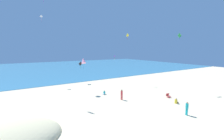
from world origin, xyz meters
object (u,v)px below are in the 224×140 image
beach_chair_far_right (168,95)px  kite_white (41,17)px  person_1 (122,94)px  person_3 (176,101)px  kite_black (80,64)px  kite_yellow (127,35)px  person_0 (104,93)px  person_2 (187,107)px  kite_purple (115,56)px  kite_pink (83,61)px  kite_green (179,36)px

beach_chair_far_right → kite_white: (-14.08, 21.55, 13.74)m
person_1 → person_3: person_1 is taller
kite_black → kite_yellow: bearing=-30.7°
person_0 → kite_black: bearing=-119.7°
person_1 → person_2: size_ratio=0.97×
kite_purple → kite_white: 19.93m
person_0 → kite_pink: (-2.31, 2.84, 5.16)m
person_1 → kite_black: size_ratio=0.86×
kite_purple → kite_white: (-17.95, 0.67, 8.62)m
person_0 → kite_green: bearing=130.4°
kite_black → person_1: bearing=-86.4°
person_2 → kite_yellow: size_ratio=1.19×
kite_pink → kite_purple: bearing=40.2°
person_1 → kite_white: 24.05m
person_0 → kite_black: (-0.03, 10.34, 3.91)m
person_2 → person_0: bearing=127.9°
kite_black → person_0: bearing=-89.8°
person_1 → kite_black: bearing=-114.2°
person_0 → beach_chair_far_right: bearing=109.3°
kite_pink → kite_purple: (13.69, 11.55, -0.00)m
kite_yellow → kite_purple: bearing=73.3°
person_1 → kite_yellow: (7.78, 8.85, 9.29)m
kite_yellow → kite_green: 10.38m
person_0 → person_2: 12.39m
person_2 → kite_purple: size_ratio=1.18×
kite_purple → kite_yellow: kite_yellow is taller
person_2 → kite_white: bearing=130.9°
kite_white → kite_green: (18.99, -19.51, -4.45)m
person_0 → kite_yellow: kite_yellow is taller
person_2 → kite_yellow: 19.89m
person_1 → person_3: 7.45m
person_3 → kite_green: size_ratio=0.60×
kite_pink → person_2: bearing=-67.0°
person_1 → kite_pink: bearing=-91.9°
kite_green → beach_chair_far_right: bearing=-157.4°
person_0 → person_1: bearing=73.1°
beach_chair_far_right → person_0: 9.93m
beach_chair_far_right → kite_white: size_ratio=0.49×
kite_purple → person_0: bearing=-128.3°
kite_yellow → kite_black: (-8.66, 5.14, -5.99)m
kite_black → kite_green: size_ratio=1.41×
kite_yellow → kite_green: size_ratio=1.05×
person_3 → kite_white: (-12.78, 23.84, 13.75)m
kite_purple → kite_black: (-11.41, -4.05, -1.24)m
person_2 → kite_black: bearing=119.7°
person_0 → person_3: size_ratio=0.90×
person_2 → kite_green: bearing=60.2°
person_0 → kite_green: 16.16m
kite_white → kite_green: 27.59m
beach_chair_far_right → person_2: person_2 is taller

